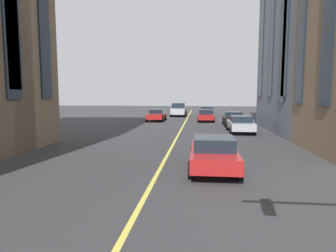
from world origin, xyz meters
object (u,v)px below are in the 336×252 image
object	(u,v)px
car_green_far	(207,111)
car_silver_mid	(179,109)
car_silver_oncoming	(240,124)
car_red_parked_b	(157,115)
car_black_near	(233,119)
car_red_trailing	(214,153)
car_red_parked_a	(206,115)

from	to	relation	value
car_green_far	car_silver_mid	world-z (taller)	car_silver_mid
car_silver_oncoming	car_red_parked_b	bearing A→B (deg)	40.80
car_silver_oncoming	car_silver_mid	bearing A→B (deg)	19.94
car_silver_oncoming	car_silver_mid	distance (m)	18.41
car_green_far	car_black_near	distance (m)	13.19
car_red_trailing	car_red_parked_b	bearing A→B (deg)	14.50
car_red_parked_a	car_red_trailing	xyz separation A→B (m)	(-21.46, 0.14, 0.00)
car_red_parked_b	car_silver_oncoming	bearing A→B (deg)	-139.20
car_silver_oncoming	car_red_parked_a	world-z (taller)	car_red_parked_a
car_green_far	car_black_near	bearing A→B (deg)	-170.12
car_red_trailing	car_black_near	size ratio (longest dim) A/B	1.13
car_black_near	car_red_parked_b	world-z (taller)	car_black_near
car_silver_oncoming	car_red_parked_a	xyz separation A→B (m)	(9.47, 2.58, -0.00)
car_green_far	car_silver_mid	xyz separation A→B (m)	(-0.69, 4.02, 0.27)
car_silver_oncoming	car_silver_mid	world-z (taller)	car_silver_mid
car_red_parked_a	car_silver_mid	xyz separation A→B (m)	(7.84, 3.70, 0.27)
car_red_parked_b	car_black_near	bearing A→B (deg)	-119.09
car_black_near	car_silver_mid	bearing A→B (deg)	27.03
car_silver_oncoming	car_red_trailing	distance (m)	12.29
car_green_far	car_black_near	size ratio (longest dim) A/B	1.13
car_green_far	car_red_parked_b	xyz separation A→B (m)	(-8.38, 6.04, 0.00)
car_silver_oncoming	car_red_parked_b	size ratio (longest dim) A/B	1.00
car_green_far	car_red_trailing	xyz separation A→B (m)	(-29.98, 0.45, 0.00)
car_silver_oncoming	car_red_trailing	bearing A→B (deg)	167.25
car_silver_mid	car_red_trailing	bearing A→B (deg)	-173.06
car_silver_mid	car_black_near	distance (m)	13.82
car_red_parked_a	car_red_parked_b	world-z (taller)	car_red_parked_a
car_red_parked_b	car_red_trailing	bearing A→B (deg)	-165.50
car_red_trailing	car_silver_mid	world-z (taller)	car_silver_mid
car_silver_oncoming	car_black_near	distance (m)	5.00
car_red_parked_a	car_black_near	bearing A→B (deg)	-150.05
car_silver_oncoming	car_black_near	world-z (taller)	car_black_near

